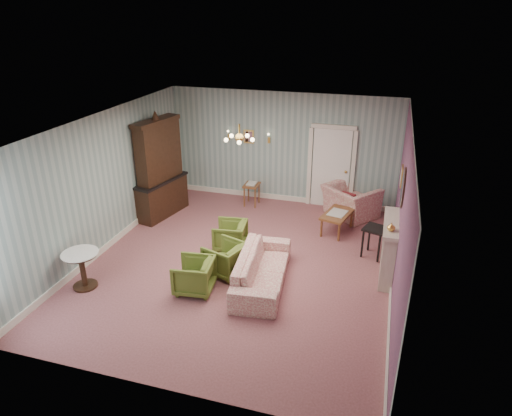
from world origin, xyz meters
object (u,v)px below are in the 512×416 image
(coffee_table, at_px, (337,222))
(olive_chair_a, at_px, (194,274))
(sofa_chintz, at_px, (262,264))
(pedestal_table, at_px, (83,270))
(olive_chair_b, at_px, (225,257))
(wingback_chair, at_px, (351,196))
(dresser, at_px, (159,166))
(side_table_black, at_px, (374,242))
(fireplace, at_px, (389,249))
(olive_chair_c, at_px, (230,234))

(coffee_table, bearing_deg, olive_chair_a, -125.09)
(sofa_chintz, xyz_separation_m, pedestal_table, (-3.16, -1.05, -0.06))
(olive_chair_b, bearing_deg, olive_chair_a, -6.37)
(olive_chair_b, xyz_separation_m, wingback_chair, (2.08, 3.41, 0.17))
(olive_chair_b, xyz_separation_m, pedestal_table, (-2.37, -1.21, 0.01))
(dresser, distance_m, side_table_black, 5.35)
(coffee_table, bearing_deg, fireplace, -53.54)
(olive_chair_a, distance_m, wingback_chair, 4.81)
(olive_chair_b, relative_size, wingback_chair, 0.59)
(olive_chair_c, height_order, side_table_black, olive_chair_c)
(coffee_table, bearing_deg, sofa_chintz, -112.81)
(fireplace, relative_size, pedestal_table, 1.91)
(olive_chair_c, bearing_deg, coffee_table, 116.98)
(olive_chair_a, xyz_separation_m, dresser, (-2.12, 2.91, 0.94))
(pedestal_table, bearing_deg, wingback_chair, 46.10)
(olive_chair_c, height_order, wingback_chair, wingback_chair)
(olive_chair_a, xyz_separation_m, coffee_table, (2.21, 3.15, -0.11))
(olive_chair_c, bearing_deg, olive_chair_b, 6.80)
(sofa_chintz, height_order, wingback_chair, wingback_chair)
(olive_chair_b, distance_m, fireplace, 3.16)
(side_table_black, distance_m, pedestal_table, 5.79)
(olive_chair_b, height_order, pedestal_table, pedestal_table)
(olive_chair_c, bearing_deg, pedestal_table, -51.54)
(dresser, relative_size, fireplace, 1.84)
(olive_chair_b, relative_size, fireplace, 0.51)
(sofa_chintz, relative_size, fireplace, 1.55)
(olive_chair_c, relative_size, sofa_chintz, 0.31)
(olive_chair_a, relative_size, side_table_black, 1.05)
(wingback_chair, height_order, coffee_table, wingback_chair)
(dresser, bearing_deg, olive_chair_a, -41.76)
(fireplace, bearing_deg, olive_chair_c, 177.44)
(wingback_chair, xyz_separation_m, pedestal_table, (-4.45, -4.62, -0.16))
(olive_chair_b, height_order, sofa_chintz, sofa_chintz)
(olive_chair_a, distance_m, fireplace, 3.74)
(olive_chair_b, bearing_deg, wingback_chair, 166.84)
(sofa_chintz, height_order, fireplace, fireplace)
(olive_chair_a, height_order, side_table_black, olive_chair_a)
(fireplace, xyz_separation_m, coffee_table, (-1.17, 1.59, -0.34))
(side_table_black, bearing_deg, fireplace, -66.55)
(olive_chair_c, relative_size, wingback_chair, 0.57)
(olive_chair_b, xyz_separation_m, coffee_table, (1.87, 2.41, -0.11))
(olive_chair_c, distance_m, coffee_table, 2.56)
(sofa_chintz, relative_size, side_table_black, 3.24)
(olive_chair_b, bearing_deg, sofa_chintz, 96.57)
(olive_chair_c, distance_m, sofa_chintz, 1.54)
(olive_chair_a, relative_size, dresser, 0.27)
(side_table_black, height_order, pedestal_table, pedestal_table)
(olive_chair_a, distance_m, olive_chair_c, 1.72)
(olive_chair_a, height_order, olive_chair_b, olive_chair_b)
(sofa_chintz, bearing_deg, wingback_chair, -25.76)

